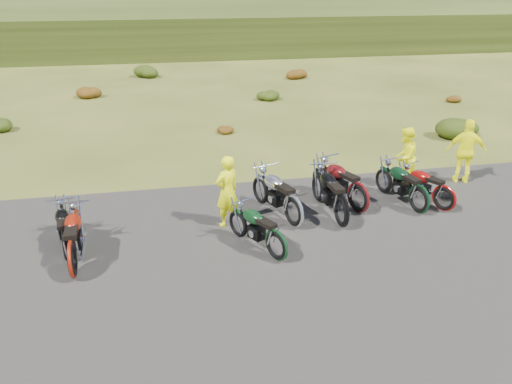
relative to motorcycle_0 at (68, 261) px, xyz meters
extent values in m
plane|color=#3E4617|center=(4.97, -0.42, 0.00)|extent=(300.00, 300.00, 0.00)
cube|color=black|center=(4.97, -2.42, 0.00)|extent=(20.00, 12.00, 0.04)
cube|color=#2C3612|center=(4.97, 109.58, 0.00)|extent=(300.00, 90.00, 9.17)
ellipsoid|color=#6B2D0D|center=(-1.23, 16.18, 0.38)|extent=(1.30, 1.30, 0.77)
ellipsoid|color=#1B320C|center=(1.67, 21.48, 0.46)|extent=(1.56, 1.56, 0.92)
ellipsoid|color=#6B2D0D|center=(4.57, 8.78, 0.23)|extent=(0.77, 0.77, 0.45)
ellipsoid|color=#1B320C|center=(7.47, 14.08, 0.31)|extent=(1.03, 1.03, 0.61)
ellipsoid|color=#6B2D0D|center=(10.37, 19.38, 0.38)|extent=(1.30, 1.30, 0.77)
ellipsoid|color=#1B320C|center=(13.27, 6.68, 0.46)|extent=(1.56, 1.56, 0.92)
ellipsoid|color=#6B2D0D|center=(16.17, 11.98, 0.23)|extent=(0.77, 0.77, 0.45)
imported|color=#FBFF0D|center=(3.59, 0.97, 0.88)|extent=(0.77, 0.68, 1.76)
imported|color=#FBFF0D|center=(8.85, 2.40, 0.87)|extent=(1.08, 1.05, 1.75)
imported|color=#FBFF0D|center=(10.75, 2.38, 0.94)|extent=(1.19, 0.85, 1.88)
camera|label=1|loc=(2.15, -9.81, 5.55)|focal=35.00mm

